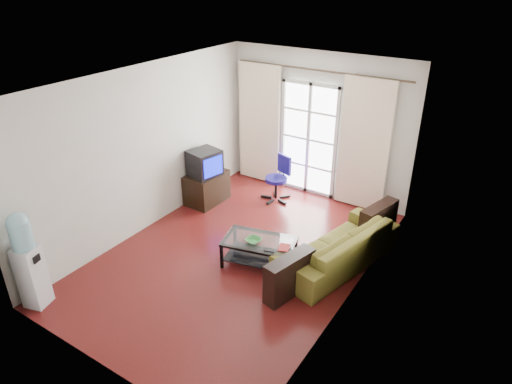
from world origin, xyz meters
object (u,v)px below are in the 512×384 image
tv_stand (207,188)px  sofa (338,246)px  crt_tv (204,163)px  water_cooler (27,259)px  coffee_table (259,249)px  task_chair (277,187)px

tv_stand → sofa: bearing=-8.7°
tv_stand → crt_tv: 0.53m
sofa → water_cooler: size_ratio=1.61×
coffee_table → task_chair: size_ratio=1.34×
coffee_table → task_chair: (-0.84, 1.95, -0.02)m
sofa → task_chair: task_chair is taller
sofa → tv_stand: 2.90m
tv_stand → water_cooler: water_cooler is taller
tv_stand → task_chair: (1.06, 0.80, -0.03)m
tv_stand → water_cooler: (-0.09, -3.48, 0.43)m
water_cooler → sofa: bearing=29.0°
task_chair → water_cooler: water_cooler is taller
sofa → coffee_table: 1.16m
crt_tv → water_cooler: (-0.09, -3.44, -0.09)m
task_chair → water_cooler: (-1.15, -4.28, 0.46)m
task_chair → tv_stand: bearing=-122.7°
crt_tv → water_cooler: water_cooler is taller
coffee_table → tv_stand: size_ratio=1.47×
tv_stand → water_cooler: 3.51m
coffee_table → tv_stand: 2.22m
coffee_table → crt_tv: size_ratio=1.89×
coffee_table → task_chair: bearing=113.2°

